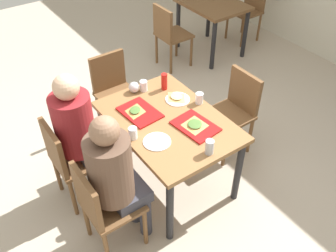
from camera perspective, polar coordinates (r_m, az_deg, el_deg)
The scene contains 24 objects.
ground_plane at distance 3.62m, azimuth 0.00°, elevation -8.14°, with size 10.00×10.00×0.02m, color #B7A893.
main_table at distance 3.16m, azimuth 0.00°, elevation -0.28°, with size 1.19×0.84×0.73m.
chair_near_left at distance 3.20m, azimuth -15.07°, elevation -4.71°, with size 0.40×0.40×0.86m.
chair_near_right at distance 2.81m, azimuth -10.15°, elevation -11.84°, with size 0.40×0.40×0.86m.
chair_far_side at distance 3.66m, azimuth 10.33°, elevation 2.85°, with size 0.40×0.40×0.86m.
chair_left_end at distance 3.92m, azimuth -8.35°, elevation 5.82°, with size 0.40×0.40×0.86m.
person_in_red at distance 3.06m, azimuth -13.48°, elevation -0.41°, with size 0.32×0.42×1.27m.
person_in_brown_jacket at distance 2.66m, azimuth -8.08°, elevation -7.26°, with size 0.32×0.42×1.27m.
tray_red_near at distance 3.17m, azimuth -4.36°, elevation 2.11°, with size 0.36×0.26×0.02m, color #B21414.
tray_red_far at distance 3.03m, azimuth 4.23°, elevation -0.01°, with size 0.36×0.26×0.02m, color #B21414.
paper_plate_center at distance 3.32m, azimuth 1.49°, elevation 4.14°, with size 0.22×0.22×0.01m, color white.
paper_plate_near_edge at distance 2.89m, azimuth -1.71°, elevation -2.41°, with size 0.22×0.22×0.01m, color white.
pizza_slice_a at distance 3.16m, azimuth -5.07°, elevation 2.39°, with size 0.21×0.20×0.02m.
pizza_slice_b at distance 3.02m, azimuth 4.16°, elevation 0.24°, with size 0.24×0.24×0.02m.
pizza_slice_c at distance 3.32m, azimuth 1.30°, elevation 4.49°, with size 0.18×0.16×0.02m.
plastic_cup_a at distance 3.26m, azimuth 4.85°, elevation 4.28°, with size 0.07×0.07×0.10m, color white.
plastic_cup_b at distance 2.90m, azimuth -5.43°, elevation -1.09°, with size 0.07×0.07×0.10m, color white.
plastic_cup_c at distance 3.42m, azimuth -3.77°, elevation 6.20°, with size 0.07×0.07×0.10m, color white.
soda_can at distance 2.77m, azimuth 6.41°, elevation -3.23°, with size 0.07×0.07×0.12m, color #B7BCC6.
condiment_bottle at distance 3.41m, azimuth -0.58°, elevation 6.86°, with size 0.06×0.06×0.16m, color red.
foil_bundle at distance 3.40m, azimuth -5.24°, elevation 5.95°, with size 0.10×0.10×0.10m, color silver.
background_table at distance 5.36m, azimuth 6.84°, elevation 17.12°, with size 0.90×0.70×0.73m.
background_chair_near at distance 4.98m, azimuth 0.14°, elevation 14.22°, with size 0.40×0.40×0.86m.
background_chair_far at distance 5.88m, azimuth 12.45°, elevation 17.54°, with size 0.40×0.40×0.86m.
Camera 1 is at (1.96, -1.39, 2.69)m, focal length 39.57 mm.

